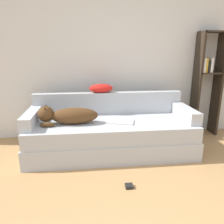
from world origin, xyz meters
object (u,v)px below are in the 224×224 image
power_adapter (129,186)px  laptop (120,122)px  bookshelf (207,79)px  dog (68,115)px  couch (111,137)px  throw_pillow (101,88)px

power_adapter → laptop: bearing=88.5°
bookshelf → dog: bearing=-164.7°
dog → laptop: 0.69m
couch → power_adapter: (0.09, -0.85, -0.21)m
couch → dog: dog is taller
dog → power_adapter: 1.17m
bookshelf → power_adapter: 2.25m
dog → power_adapter: dog is taller
bookshelf → power_adapter: bearing=-137.6°
laptop → bookshelf: bookshelf is taller
couch → dog: bearing=-173.8°
throw_pillow → power_adapter: throw_pillow is taller
dog → bookshelf: (2.18, 0.59, 0.36)m
couch → power_adapter: couch is taller
throw_pillow → power_adapter: (0.20, -1.22, -0.82)m
couch → dog: (-0.57, -0.06, 0.34)m
couch → bookshelf: bearing=18.3°
laptop → power_adapter: (-0.02, -0.78, -0.45)m
throw_pillow → bookshelf: (1.72, 0.17, 0.09)m
couch → throw_pillow: (-0.11, 0.37, 0.61)m
dog → laptop: dog is taller
dog → bookshelf: size_ratio=0.46×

